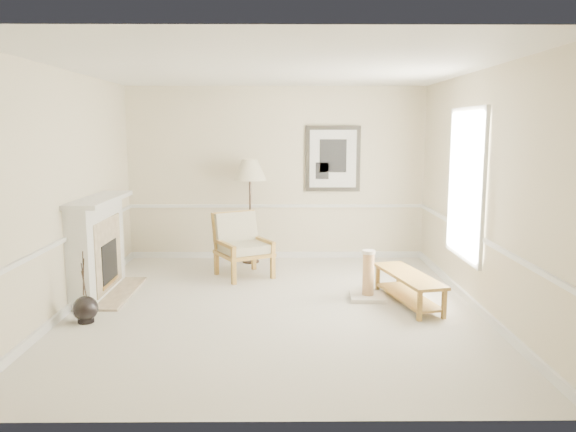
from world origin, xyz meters
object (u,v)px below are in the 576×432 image
object	(u,v)px
bench	(408,284)
scratching_post	(368,284)
floor_lamp	(250,173)
armchair	(241,242)
floor_vase	(85,309)

from	to	relation	value
bench	scratching_post	world-z (taller)	scratching_post
floor_lamp	scratching_post	distance (m)	2.93
floor_lamp	scratching_post	xyz separation A→B (m)	(1.65, -2.05, -1.29)
floor_lamp	scratching_post	world-z (taller)	floor_lamp
armchair	bench	size ratio (longest dim) A/B	0.72
scratching_post	floor_vase	bearing A→B (deg)	-165.48
armchair	bench	distance (m)	2.66
armchair	floor_lamp	distance (m)	1.28
floor_vase	floor_lamp	size ratio (longest dim) A/B	0.49
bench	floor_vase	bearing A→B (deg)	-170.27
floor_vase	floor_lamp	xyz separation A→B (m)	(1.72, 2.92, 1.34)
bench	armchair	bearing A→B (deg)	147.05
bench	scratching_post	bearing A→B (deg)	155.96
scratching_post	bench	bearing A→B (deg)	-24.04
floor_vase	floor_lamp	distance (m)	3.65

